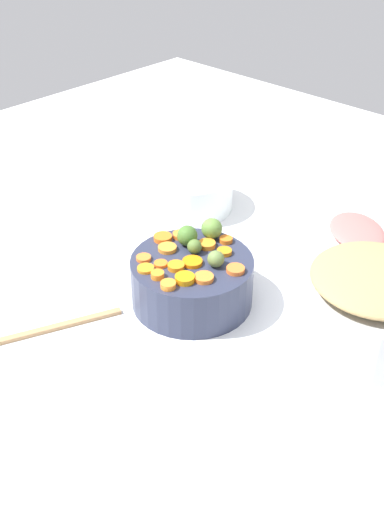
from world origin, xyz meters
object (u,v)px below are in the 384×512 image
at_px(serving_bowl_carrots, 192,281).
at_px(casserole_dish, 189,191).
at_px(metal_pot, 371,311).
at_px(ham_plate, 344,235).
at_px(wooden_spoon, 10,338).

relative_size(serving_bowl_carrots, casserole_dish, 1.12).
height_order(metal_pot, ham_plate, metal_pot).
bearing_deg(serving_bowl_carrots, casserole_dish, -45.49).
distance_m(wooden_spoon, casserole_dish, 0.60).
distance_m(metal_pot, wooden_spoon, 0.65).
relative_size(wooden_spoon, casserole_dish, 1.36).
height_order(wooden_spoon, casserole_dish, casserole_dish).
bearing_deg(casserole_dish, serving_bowl_carrots, 134.51).
relative_size(metal_pot, casserole_dish, 1.31).
distance_m(wooden_spoon, ham_plate, 0.76).
xyz_separation_m(wooden_spoon, ham_plate, (-0.25, -0.72, 0.00)).
bearing_deg(ham_plate, wooden_spoon, 71.19).
distance_m(serving_bowl_carrots, ham_plate, 0.42).
bearing_deg(serving_bowl_carrots, metal_pot, -153.28).
height_order(serving_bowl_carrots, ham_plate, serving_bowl_carrots).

